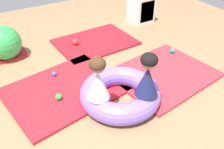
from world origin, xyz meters
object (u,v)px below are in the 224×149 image
Objects in this scene: play_ball_pink at (7,43)px; exercise_ball_large at (4,43)px; child_in_white at (98,79)px; play_ball_red at (75,42)px; play_ball_green at (59,97)px; storage_cube at (142,9)px; child_in_navy at (148,75)px; play_ball_teal at (172,51)px; play_ball_blue at (54,74)px; inflatable_cushion at (120,93)px.

play_ball_pink is 0.43m from exercise_ball_large.
exercise_ball_large is at bearing -68.79° from child_in_white.
play_ball_pink is at bearing -73.67° from child_in_white.
play_ball_pink is 0.85× the size of play_ball_red.
exercise_ball_large is at bearing -103.10° from play_ball_pink.
play_ball_green is at bearing -50.26° from child_in_white.
play_ball_red is at bearing -169.82° from storage_cube.
exercise_ball_large is at bearing -148.34° from child_in_navy.
child_in_white reaches higher than play_ball_green.
play_ball_teal is (1.28, -1.13, -0.01)m from play_ball_red.
play_ball_green is 1.90m from play_ball_pink.
storage_cube is (1.71, 0.31, 0.19)m from play_ball_red.
play_ball_red is (-0.05, 1.96, -0.44)m from child_in_navy.
play_ball_blue is 0.62× the size of play_ball_red.
inflatable_cushion is 2.70m from storage_cube.
child_in_white is 0.72m from play_ball_green.
play_ball_red reaches higher than play_ball_blue.
child_in_white reaches higher than exercise_ball_large.
child_in_white is 2.98m from storage_cube.
play_ball_pink is 1.12× the size of play_ball_teal.
child_in_navy is 1.19m from play_ball_green.
inflatable_cushion is 11.21× the size of play_ball_pink.
exercise_ball_large is at bearing 150.19° from play_ball_teal.
inflatable_cushion is 0.79m from play_ball_green.
play_ball_pink is at bearing 142.83° from play_ball_teal.
inflatable_cushion is at bearing -132.95° from storage_cube.
play_ball_teal is at bearing -37.17° from play_ball_pink.
play_ball_blue is at bearing -74.71° from play_ball_pink.
play_ball_green is at bearing -83.04° from play_ball_pink.
play_ball_blue is at bearing -75.74° from child_in_white.
play_ball_pink is 1.21m from play_ball_red.
play_ball_blue is 0.12× the size of exercise_ball_large.
play_ball_pink reaches higher than play_ball_blue.
play_ball_pink is 1.38× the size of play_ball_blue.
play_ball_blue is at bearing -156.56° from storage_cube.
play_ball_red is 0.19× the size of storage_cube.
play_ball_teal is (2.32, -1.76, -0.00)m from play_ball_pink.
play_ball_teal is at bearing -159.06° from child_in_white.
storage_cube is at bearing 73.35° from play_ball_teal.
child_in_navy is at bearing -59.42° from inflatable_cushion.
child_in_white is 1.11m from play_ball_blue.
storage_cube is (1.66, 2.27, -0.25)m from child_in_navy.
play_ball_teal is (1.74, 0.58, -0.44)m from child_in_white.
storage_cube is at bearing 23.44° from play_ball_blue.
child_in_navy is 8.20× the size of play_ball_blue.
child_in_white is 0.96× the size of child_in_navy.
play_ball_pink is (-0.91, 2.29, -0.05)m from inflatable_cushion.
play_ball_red is at bearing 85.65° from inflatable_cushion.
storage_cube is at bearing 147.37° from child_in_navy.
play_ball_green is 0.16× the size of storage_cube.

